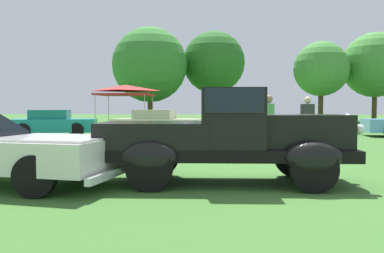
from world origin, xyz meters
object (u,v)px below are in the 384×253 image
at_px(show_car_teal, 53,123).
at_px(feature_pickup_truck, 227,135).
at_px(show_car_cream, 157,123).
at_px(spectator_between_cars, 268,124).
at_px(canopy_tent_left_field, 125,89).
at_px(spectator_near_truck, 258,118).
at_px(spectator_by_row, 307,121).

bearing_deg(show_car_teal, feature_pickup_truck, -54.38).
xyz_separation_m(feature_pickup_truck, show_car_cream, (-2.97, 11.38, -0.27)).
distance_m(spectator_between_cars, canopy_tent_left_field, 15.32).
height_order(feature_pickup_truck, canopy_tent_left_field, canopy_tent_left_field).
xyz_separation_m(show_car_cream, canopy_tent_left_field, (-2.85, 5.79, 1.82)).
bearing_deg(show_car_cream, feature_pickup_truck, -75.39).
relative_size(spectator_near_truck, canopy_tent_left_field, 0.52).
distance_m(show_car_cream, spectator_near_truck, 5.08).
distance_m(spectator_near_truck, canopy_tent_left_field, 11.12).
relative_size(spectator_between_cars, spectator_by_row, 1.00).
xyz_separation_m(spectator_between_cars, spectator_by_row, (1.47, 1.95, 0.00)).
xyz_separation_m(feature_pickup_truck, spectator_near_truck, (1.45, 8.89, 0.05)).
bearing_deg(feature_pickup_truck, canopy_tent_left_field, 108.72).
relative_size(show_car_teal, canopy_tent_left_field, 1.25).
relative_size(feature_pickup_truck, spectator_near_truck, 2.70).
height_order(feature_pickup_truck, show_car_cream, feature_pickup_truck).
height_order(show_car_teal, show_car_cream, same).
distance_m(feature_pickup_truck, show_car_teal, 13.35).
bearing_deg(show_car_teal, spectator_near_truck, -12.00).
bearing_deg(spectator_by_row, feature_pickup_truck, -115.59).
height_order(show_car_teal, spectator_between_cars, spectator_between_cars).
bearing_deg(feature_pickup_truck, show_car_teal, 125.62).
distance_m(feature_pickup_truck, spectator_near_truck, 9.01).
relative_size(show_car_cream, spectator_by_row, 2.52).
bearing_deg(show_car_cream, show_car_teal, -173.73).
height_order(show_car_teal, spectator_near_truck, spectator_near_truck).
bearing_deg(spectator_between_cars, show_car_cream, 118.36).
bearing_deg(spectator_between_cars, spectator_by_row, 52.99).
relative_size(show_car_teal, show_car_cream, 0.96).
xyz_separation_m(show_car_teal, spectator_between_cars, (8.98, -7.21, 0.32)).
relative_size(feature_pickup_truck, spectator_by_row, 2.70).
bearing_deg(show_car_teal, spectator_between_cars, -38.75).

